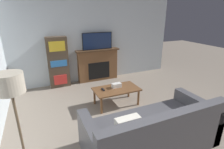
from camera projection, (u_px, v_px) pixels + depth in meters
The scene contains 9 objects.
wall_back at pixel (90, 38), 5.32m from camera, with size 5.64×0.06×2.70m.
fireplace at pixel (98, 65), 5.56m from camera, with size 1.36×0.28×1.00m.
tv at pixel (97, 41), 5.29m from camera, with size 0.94×0.03×0.52m.
couch at pixel (152, 132), 2.78m from camera, with size 2.13×0.98×0.84m.
coffee_table at pixel (116, 90), 4.08m from camera, with size 1.05×0.59×0.41m.
tissue_box at pixel (117, 85), 4.12m from camera, with size 0.22×0.12×0.10m.
remote_control at pixel (103, 89), 3.99m from camera, with size 0.04×0.15×0.02m.
bookshelf at pixel (58, 62), 5.00m from camera, with size 0.57×0.29×1.46m.
floor_lamp at pixel (12, 97), 1.87m from camera, with size 0.29×0.29×1.51m.
Camera 1 is at (-1.56, -1.29, 2.10)m, focal length 28.00 mm.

